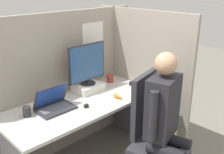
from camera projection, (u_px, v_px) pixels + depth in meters
The scene contains 13 objects.
cubicle_panel_back at pixel (60, 85), 2.86m from camera, with size 2.11×0.05×1.57m.
cubicle_panel_right at pixel (140, 77), 3.10m from camera, with size 0.04×1.35×1.57m.
desk at pixel (82, 117), 2.68m from camera, with size 1.61×0.70×0.71m.
paper_box at pixel (88, 87), 2.89m from camera, with size 0.30×0.25×0.08m.
monitor at pixel (87, 64), 2.80m from camera, with size 0.47×0.17×0.45m.
laptop at pixel (54, 105), 2.47m from camera, with size 0.35×0.24×0.23m.
mouse at pixel (86, 106), 2.51m from camera, with size 0.06×0.04×0.04m.
stapler at pixel (135, 84), 3.02m from camera, with size 0.05×0.13×0.04m.
carrot_toy at pixel (119, 97), 2.69m from camera, with size 0.05×0.13×0.05m.
office_chair at pixel (153, 132), 2.43m from camera, with size 0.56×0.61×1.07m.
person at pixel (166, 118), 2.22m from camera, with size 0.47×0.47×1.33m.
coffee_mug at pixel (110, 78), 3.14m from camera, with size 0.08×0.08×0.09m.
pen_cup at pixel (27, 112), 2.34m from camera, with size 0.07×0.07×0.09m.
Camera 1 is at (-1.45, -1.56, 1.86)m, focal length 42.00 mm.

